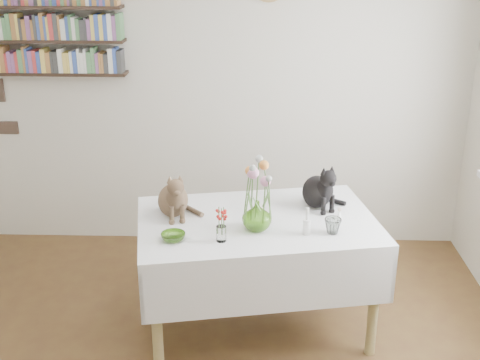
{
  "coord_description": "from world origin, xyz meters",
  "views": [
    {
      "loc": [
        0.39,
        -2.28,
        2.29
      ],
      "look_at": [
        0.29,
        0.9,
        1.05
      ],
      "focal_mm": 45.0,
      "sensor_mm": 36.0,
      "label": 1
    }
  ],
  "objects_px": {
    "black_cat": "(317,184)",
    "flower_vase": "(257,216)",
    "bookshelf_unit": "(54,12)",
    "tabby_cat": "(173,192)",
    "dining_table": "(257,247)"
  },
  "relations": [
    {
      "from": "tabby_cat",
      "to": "flower_vase",
      "type": "height_order",
      "value": "tabby_cat"
    },
    {
      "from": "black_cat",
      "to": "flower_vase",
      "type": "distance_m",
      "value": 0.52
    },
    {
      "from": "tabby_cat",
      "to": "black_cat",
      "type": "xyz_separation_m",
      "value": [
        0.88,
        0.16,
        0.0
      ]
    },
    {
      "from": "dining_table",
      "to": "tabby_cat",
      "type": "bearing_deg",
      "value": 174.37
    },
    {
      "from": "tabby_cat",
      "to": "bookshelf_unit",
      "type": "xyz_separation_m",
      "value": [
        -0.98,
        1.11,
        0.93
      ]
    },
    {
      "from": "tabby_cat",
      "to": "black_cat",
      "type": "height_order",
      "value": "black_cat"
    },
    {
      "from": "black_cat",
      "to": "flower_vase",
      "type": "height_order",
      "value": "black_cat"
    },
    {
      "from": "black_cat",
      "to": "dining_table",
      "type": "bearing_deg",
      "value": 179.59
    },
    {
      "from": "flower_vase",
      "to": "bookshelf_unit",
      "type": "bearing_deg",
      "value": 138.77
    },
    {
      "from": "flower_vase",
      "to": "bookshelf_unit",
      "type": "relative_size",
      "value": 0.18
    },
    {
      "from": "bookshelf_unit",
      "to": "flower_vase",
      "type": "bearing_deg",
      "value": -41.23
    },
    {
      "from": "black_cat",
      "to": "bookshelf_unit",
      "type": "distance_m",
      "value": 2.29
    },
    {
      "from": "dining_table",
      "to": "tabby_cat",
      "type": "distance_m",
      "value": 0.61
    },
    {
      "from": "dining_table",
      "to": "black_cat",
      "type": "distance_m",
      "value": 0.54
    },
    {
      "from": "black_cat",
      "to": "flower_vase",
      "type": "bearing_deg",
      "value": -166.83
    }
  ]
}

